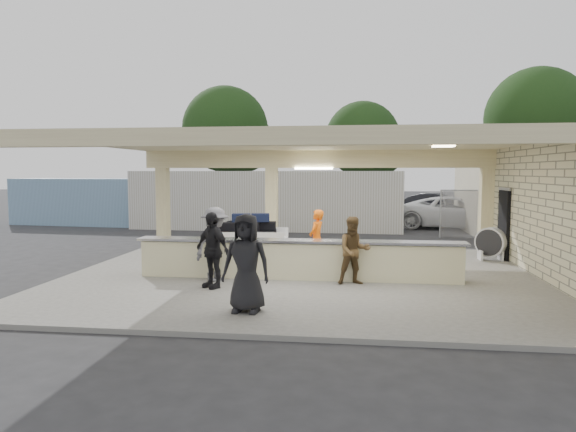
# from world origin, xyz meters

# --- Properties ---
(ground) EXTENTS (120.00, 120.00, 0.00)m
(ground) POSITION_xyz_m (0.00, 0.00, 0.00)
(ground) COLOR #242426
(ground) RESTS_ON ground
(pavilion) EXTENTS (12.01, 10.00, 3.55)m
(pavilion) POSITION_xyz_m (0.21, 0.66, 1.35)
(pavilion) COLOR #625F5B
(pavilion) RESTS_ON ground
(baggage_counter) EXTENTS (8.20, 0.58, 0.98)m
(baggage_counter) POSITION_xyz_m (0.00, -0.50, 0.59)
(baggage_counter) COLOR beige
(baggage_counter) RESTS_ON pavilion
(luggage_cart) EXTENTS (2.44, 1.58, 1.39)m
(luggage_cart) POSITION_xyz_m (-1.91, 2.19, 0.85)
(luggage_cart) COLOR silver
(luggage_cart) RESTS_ON pavilion
(drum_fan) EXTENTS (0.89, 0.78, 1.00)m
(drum_fan) POSITION_xyz_m (5.50, 2.90, 0.63)
(drum_fan) COLOR silver
(drum_fan) RESTS_ON pavilion
(baggage_handler) EXTENTS (0.51, 0.67, 1.63)m
(baggage_handler) POSITION_xyz_m (0.36, 0.92, 0.92)
(baggage_handler) COLOR #F9620D
(baggage_handler) RESTS_ON pavilion
(passenger_a) EXTENTS (0.84, 0.51, 1.62)m
(passenger_a) POSITION_xyz_m (1.39, -1.00, 0.91)
(passenger_a) COLOR brown
(passenger_a) RESTS_ON pavilion
(passenger_b) EXTENTS (1.06, 0.89, 1.76)m
(passenger_b) POSITION_xyz_m (-1.86, -1.75, 0.98)
(passenger_b) COLOR black
(passenger_b) RESTS_ON pavilion
(passenger_c) EXTENTS (1.00, 1.20, 1.81)m
(passenger_c) POSITION_xyz_m (-1.99, -1.00, 1.01)
(passenger_c) COLOR #4E4E53
(passenger_c) RESTS_ON pavilion
(passenger_d) EXTENTS (0.95, 0.45, 1.89)m
(passenger_d) POSITION_xyz_m (-0.66, -3.65, 1.04)
(passenger_d) COLOR black
(passenger_d) RESTS_ON pavilion
(car_white_a) EXTENTS (5.88, 3.66, 1.56)m
(car_white_a) POSITION_xyz_m (6.30, 12.48, 0.78)
(car_white_a) COLOR white
(car_white_a) RESTS_ON ground
(car_white_b) EXTENTS (4.39, 2.31, 1.32)m
(car_white_b) POSITION_xyz_m (11.24, 13.62, 0.66)
(car_white_b) COLOR white
(car_white_b) RESTS_ON ground
(car_dark) EXTENTS (5.02, 3.18, 1.58)m
(car_dark) POSITION_xyz_m (6.11, 15.87, 0.79)
(car_dark) COLOR black
(car_dark) RESTS_ON ground
(container_white) EXTENTS (12.98, 3.00, 2.79)m
(container_white) POSITION_xyz_m (-2.83, 11.27, 1.40)
(container_white) COLOR silver
(container_white) RESTS_ON ground
(container_blue) EXTENTS (9.40, 3.05, 2.40)m
(container_blue) POSITION_xyz_m (-11.74, 12.09, 1.20)
(container_blue) COLOR #7499BA
(container_blue) RESTS_ON ground
(tree_left) EXTENTS (6.60, 6.30, 9.00)m
(tree_left) POSITION_xyz_m (-7.68, 24.16, 5.59)
(tree_left) COLOR #382619
(tree_left) RESTS_ON ground
(tree_mid) EXTENTS (6.00, 5.60, 8.00)m
(tree_mid) POSITION_xyz_m (2.32, 26.16, 4.96)
(tree_mid) COLOR #382619
(tree_mid) RESTS_ON ground
(tree_right) EXTENTS (7.20, 7.00, 10.00)m
(tree_right) POSITION_xyz_m (14.32, 25.16, 6.21)
(tree_right) COLOR #382619
(tree_right) RESTS_ON ground
(adjacent_building) EXTENTS (6.00, 8.00, 3.20)m
(adjacent_building) POSITION_xyz_m (9.50, 10.00, 1.60)
(adjacent_building) COLOR beige
(adjacent_building) RESTS_ON ground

